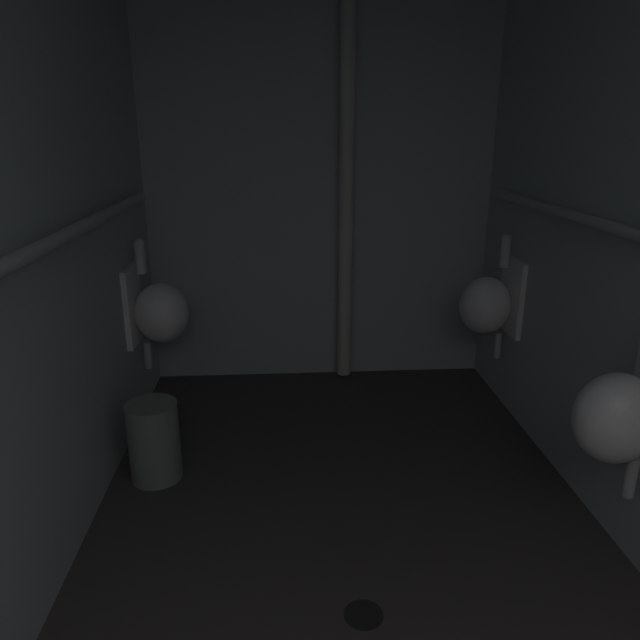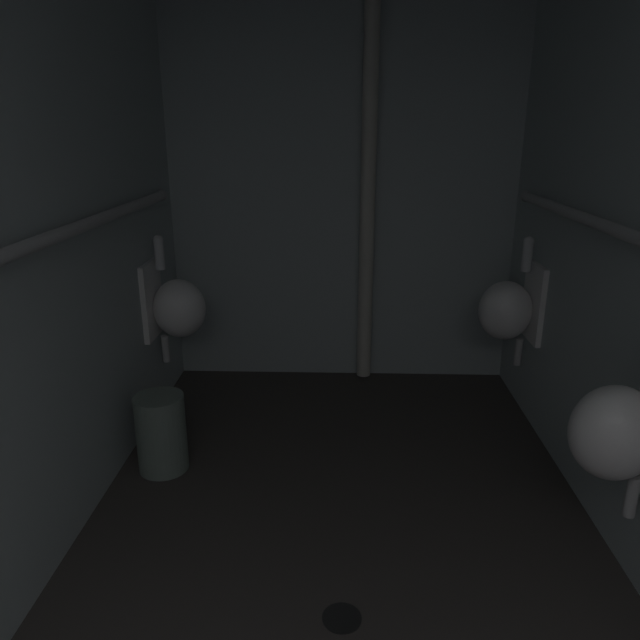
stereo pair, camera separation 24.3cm
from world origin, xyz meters
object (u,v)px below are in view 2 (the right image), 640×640
object	(u,v)px
waste_bin	(161,433)
standpipe_back_wall	(368,193)
urinal_left_mid	(175,306)
urinal_right_mid	(621,430)
floor_drain	(342,618)
urinal_right_far	(509,309)

from	to	relation	value
waste_bin	standpipe_back_wall	bearing A→B (deg)	48.00
urinal_left_mid	standpipe_back_wall	xyz separation A→B (m)	(1.11, 0.51, 0.59)
urinal_left_mid	urinal_right_mid	world-z (taller)	same
standpipe_back_wall	urinal_left_mid	bearing A→B (deg)	-155.55
urinal_left_mid	urinal_right_mid	size ratio (longest dim) A/B	1.00
waste_bin	floor_drain	bearing A→B (deg)	-46.15
urinal_right_mid	waste_bin	size ratio (longest dim) A/B	1.91
urinal_right_far	floor_drain	xyz separation A→B (m)	(-0.95, -1.60, -0.65)
urinal_right_far	standpipe_back_wall	xyz separation A→B (m)	(-0.80, 0.48, 0.59)
urinal_left_mid	floor_drain	xyz separation A→B (m)	(0.96, -1.58, -0.65)
urinal_right_far	standpipe_back_wall	bearing A→B (deg)	148.70
urinal_right_mid	urinal_right_far	world-z (taller)	same
urinal_left_mid	waste_bin	distance (m)	0.80
waste_bin	urinal_right_mid	bearing A→B (deg)	-21.85
standpipe_back_wall	waste_bin	world-z (taller)	standpipe_back_wall
urinal_left_mid	urinal_right_mid	distance (m)	2.36
standpipe_back_wall	floor_drain	distance (m)	2.43
urinal_right_mid	standpipe_back_wall	distance (m)	2.14
standpipe_back_wall	waste_bin	size ratio (longest dim) A/B	6.17
urinal_left_mid	standpipe_back_wall	bearing A→B (deg)	24.45
urinal_right_mid	standpipe_back_wall	world-z (taller)	standpipe_back_wall
urinal_right_far	urinal_right_mid	bearing A→B (deg)	-90.00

